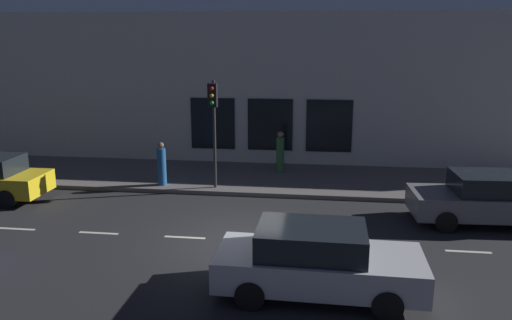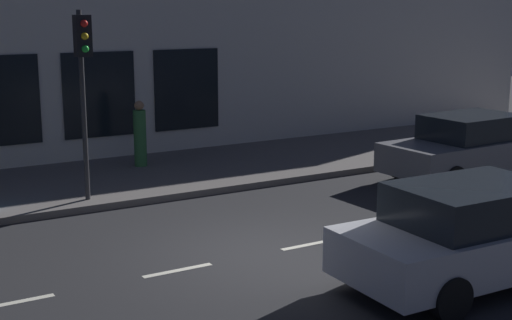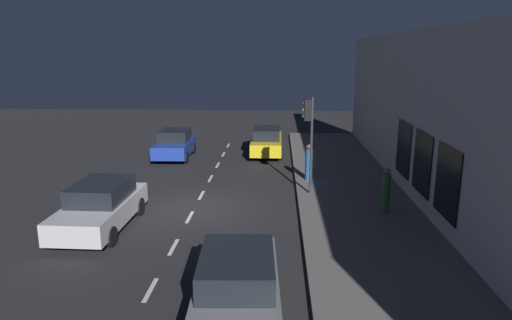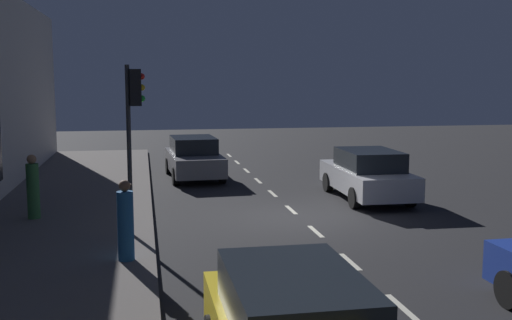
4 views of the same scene
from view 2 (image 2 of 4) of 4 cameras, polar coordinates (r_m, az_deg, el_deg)
The scene contains 8 objects.
ground_plane at distance 12.60m, azimuth 0.52°, elevation -7.40°, with size 60.00×60.00×0.00m, color #232326.
sidewalk at distance 18.02m, azimuth -9.74°, elevation -1.37°, with size 4.50×32.00×0.15m.
building_facade at distance 19.97m, azimuth -12.71°, elevation 9.28°, with size 0.65×32.00×6.70m.
lane_centre_line at distance 13.11m, azimuth 4.29°, elevation -6.63°, with size 0.12×27.20×0.01m.
traffic_light at distance 15.30m, azimuth -13.47°, elevation 7.54°, with size 0.45×0.32×3.97m.
parked_car_1 at distance 11.62m, azimuth 17.03°, elevation -5.52°, with size 2.02×4.57×1.58m.
parked_car_2 at distance 18.62m, azimuth 16.28°, elevation 1.01°, with size 2.09×4.46×1.58m.
pedestrian_0 at distance 18.80m, azimuth -9.12°, elevation 1.93°, with size 0.40×0.40×1.69m.
Camera 2 is at (-10.20, 6.11, 4.18)m, focal length 50.79 mm.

